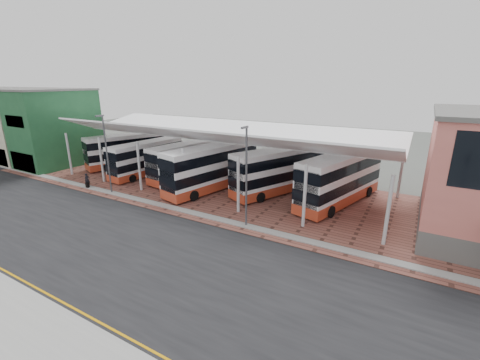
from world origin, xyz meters
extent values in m
plane|color=#4A4D47|center=(0.00, 0.00, 0.00)|extent=(140.00, 140.00, 0.00)
cube|color=black|center=(0.00, -1.00, 0.01)|extent=(120.00, 14.00, 0.02)
cube|color=brown|center=(2.00, 13.00, 0.03)|extent=(72.00, 16.00, 0.06)
cube|color=gray|center=(0.00, -9.00, 0.07)|extent=(120.00, 4.00, 0.14)
cube|color=gray|center=(0.00, 6.20, 0.07)|extent=(120.00, 0.80, 0.14)
cube|color=#C48302|center=(0.00, -7.00, 0.03)|extent=(120.00, 0.12, 0.01)
cube|color=#C48302|center=(0.00, -6.70, 0.03)|extent=(120.00, 0.12, 0.01)
cylinder|color=silver|center=(-24.00, 8.50, 2.60)|extent=(0.26, 0.26, 5.20)
cylinder|color=silver|center=(-24.00, 19.50, 2.30)|extent=(0.26, 0.26, 4.60)
cylinder|color=silver|center=(-18.00, 8.50, 2.60)|extent=(0.26, 0.26, 5.20)
cylinder|color=silver|center=(-18.00, 19.50, 2.30)|extent=(0.26, 0.26, 4.60)
cylinder|color=silver|center=(-12.00, 8.50, 2.60)|extent=(0.26, 0.26, 5.20)
cylinder|color=silver|center=(-12.00, 19.50, 2.30)|extent=(0.26, 0.26, 4.60)
cylinder|color=silver|center=(-6.00, 8.50, 2.60)|extent=(0.26, 0.26, 5.20)
cylinder|color=silver|center=(-6.00, 19.50, 2.30)|extent=(0.26, 0.26, 4.60)
cylinder|color=silver|center=(0.00, 8.50, 2.60)|extent=(0.26, 0.26, 5.20)
cylinder|color=silver|center=(0.00, 19.50, 2.30)|extent=(0.26, 0.26, 4.60)
cylinder|color=silver|center=(6.00, 8.50, 2.60)|extent=(0.26, 0.26, 5.20)
cylinder|color=silver|center=(6.00, 19.50, 2.30)|extent=(0.26, 0.26, 4.60)
cylinder|color=silver|center=(12.00, 8.50, 2.60)|extent=(0.26, 0.26, 5.20)
cylinder|color=silver|center=(12.00, 19.50, 2.30)|extent=(0.26, 0.26, 4.60)
cube|color=white|center=(-6.00, 10.70, 6.10)|extent=(37.00, 4.95, 1.95)
cube|color=white|center=(-6.00, 16.30, 5.90)|extent=(37.00, 7.12, 1.43)
cube|color=#235B32|center=(-30.00, 11.00, 5.00)|extent=(6.20, 10.00, 10.00)
cube|color=black|center=(-30.00, 6.10, 1.40)|extent=(5.20, 0.20, 2.40)
cube|color=black|center=(-30.00, 6.10, 6.50)|extent=(4.00, 0.20, 1.40)
cube|color=#595855|center=(-30.00, 11.00, 10.10)|extent=(6.40, 10.20, 0.25)
cube|color=beige|center=(-36.50, 11.00, 5.00)|extent=(6.20, 10.00, 10.00)
cube|color=#595855|center=(-36.50, 11.00, 10.10)|extent=(6.40, 10.20, 0.25)
cube|color=brown|center=(-43.00, 11.00, 5.00)|extent=(6.20, 10.00, 10.00)
cylinder|color=#4D4F54|center=(-14.00, 6.30, 4.00)|extent=(0.16, 0.16, 8.00)
cube|color=#4D4F54|center=(-14.00, 6.00, 8.00)|extent=(0.15, 0.90, 0.15)
cylinder|color=#4D4F54|center=(2.00, 6.30, 4.00)|extent=(0.16, 0.16, 8.00)
cube|color=#4D4F54|center=(2.00, 6.00, 8.00)|extent=(0.15, 0.90, 0.15)
cube|color=white|center=(-21.20, 14.91, 2.33)|extent=(6.04, 10.53, 4.06)
cube|color=#BA3E22|center=(-21.20, 14.91, 0.67)|extent=(6.09, 10.58, 0.85)
cube|color=black|center=(-21.20, 14.91, 1.90)|extent=(6.09, 10.58, 0.90)
cube|color=black|center=(-21.20, 14.91, 3.41)|extent=(6.09, 10.58, 0.90)
cube|color=black|center=(-23.10, 10.13, 2.23)|extent=(2.01, 0.87, 3.40)
cylinder|color=black|center=(-23.53, 12.26, 0.53)|extent=(0.60, 0.98, 0.94)
cylinder|color=black|center=(-21.33, 11.39, 0.53)|extent=(0.60, 0.98, 0.94)
cylinder|color=black|center=(-21.06, 18.44, 0.53)|extent=(0.60, 0.98, 0.94)
cylinder|color=black|center=(-18.87, 17.57, 0.53)|extent=(0.60, 0.98, 0.94)
cube|color=white|center=(-15.72, 13.19, 2.22)|extent=(3.12, 10.06, 3.87)
cube|color=#BA3E22|center=(-15.72, 13.19, 0.65)|extent=(3.16, 10.10, 0.81)
cube|color=black|center=(-15.72, 13.19, 1.82)|extent=(3.16, 10.10, 0.86)
cube|color=black|center=(-15.72, 13.19, 3.26)|extent=(3.16, 10.10, 0.86)
cube|color=black|center=(-16.16, 8.30, 2.13)|extent=(2.03, 0.27, 3.24)
cylinder|color=black|center=(-17.12, 10.13, 0.51)|extent=(0.33, 0.92, 0.90)
cylinder|color=black|center=(-14.88, 9.93, 0.51)|extent=(0.33, 0.92, 0.90)
cylinder|color=black|center=(-16.56, 16.44, 0.51)|extent=(0.33, 0.92, 0.90)
cylinder|color=black|center=(-14.31, 16.24, 0.51)|extent=(0.33, 0.92, 0.90)
cube|color=white|center=(-10.54, 14.53, 2.29)|extent=(3.70, 10.45, 4.00)
cube|color=#BA3E22|center=(-10.54, 14.53, 0.66)|extent=(3.75, 10.49, 0.84)
cube|color=black|center=(-10.54, 14.53, 1.87)|extent=(3.75, 10.49, 0.88)
cube|color=black|center=(-10.54, 14.53, 3.36)|extent=(3.75, 10.49, 0.88)
cube|color=black|center=(-11.24, 9.51, 2.20)|extent=(2.09, 0.38, 3.35)
cylinder|color=black|center=(-12.14, 11.45, 0.53)|extent=(0.39, 0.96, 0.93)
cylinder|color=black|center=(-9.84, 11.13, 0.53)|extent=(0.39, 0.96, 0.93)
cylinder|color=black|center=(-11.25, 17.93, 0.53)|extent=(0.39, 0.96, 0.93)
cylinder|color=black|center=(-8.94, 17.61, 0.53)|extent=(0.39, 0.96, 0.93)
cube|color=white|center=(-5.56, 12.53, 2.55)|extent=(5.02, 11.72, 4.47)
cube|color=#BA3E22|center=(-5.56, 12.53, 0.74)|extent=(5.07, 11.77, 0.93)
cube|color=black|center=(-5.56, 12.53, 2.09)|extent=(5.07, 11.77, 0.99)
cube|color=black|center=(-5.56, 12.53, 3.75)|extent=(5.07, 11.77, 0.99)
cube|color=black|center=(-6.79, 7.00, 2.45)|extent=(2.30, 0.61, 3.74)
cylinder|color=black|center=(-7.62, 9.24, 0.58)|extent=(0.51, 1.08, 1.04)
cylinder|color=black|center=(-5.09, 8.68, 0.58)|extent=(0.51, 1.08, 1.04)
cylinder|color=black|center=(-6.03, 16.38, 0.58)|extent=(0.51, 1.08, 1.04)
cylinder|color=black|center=(-3.49, 15.81, 0.58)|extent=(0.51, 1.08, 1.04)
cube|color=white|center=(1.01, 15.25, 2.48)|extent=(6.82, 11.14, 4.33)
cube|color=#BA3E22|center=(1.01, 15.25, 0.71)|extent=(6.87, 11.19, 0.91)
cube|color=black|center=(1.01, 15.25, 2.02)|extent=(6.87, 11.19, 0.96)
cube|color=black|center=(1.01, 15.25, 3.63)|extent=(6.87, 11.19, 0.96)
cube|color=black|center=(-1.23, 10.24, 2.38)|extent=(2.11, 1.02, 3.62)
cylinder|color=black|center=(-1.59, 12.53, 0.56)|extent=(0.67, 1.03, 1.01)
cylinder|color=black|center=(0.71, 11.50, 0.56)|extent=(0.67, 1.03, 1.01)
cylinder|color=black|center=(1.30, 19.00, 0.56)|extent=(0.67, 1.03, 1.01)
cylinder|color=black|center=(3.60, 17.98, 0.56)|extent=(0.67, 1.03, 1.01)
cube|color=white|center=(7.20, 15.17, 2.55)|extent=(5.54, 11.68, 4.46)
cube|color=#BA3E22|center=(7.20, 15.17, 0.73)|extent=(5.59, 11.73, 0.93)
cube|color=black|center=(7.20, 15.17, 2.08)|extent=(5.59, 11.73, 0.98)
cube|color=black|center=(7.20, 15.17, 3.74)|extent=(5.59, 11.73, 0.98)
cube|color=black|center=(5.69, 9.72, 2.44)|extent=(2.28, 0.72, 3.73)
cylinder|color=black|center=(4.98, 12.00, 0.58)|extent=(0.56, 1.08, 1.04)
cylinder|color=black|center=(7.48, 11.30, 0.58)|extent=(0.56, 1.08, 1.04)
cylinder|color=black|center=(6.93, 19.03, 0.58)|extent=(0.56, 1.08, 1.04)
cylinder|color=black|center=(9.42, 18.34, 0.58)|extent=(0.56, 1.08, 1.04)
imported|color=black|center=(-17.77, 6.25, 0.84)|extent=(0.48, 0.63, 1.56)
cube|color=black|center=(-17.48, 6.00, 0.38)|extent=(0.37, 0.26, 0.63)
camera|label=1|loc=(13.31, -14.41, 11.25)|focal=24.00mm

